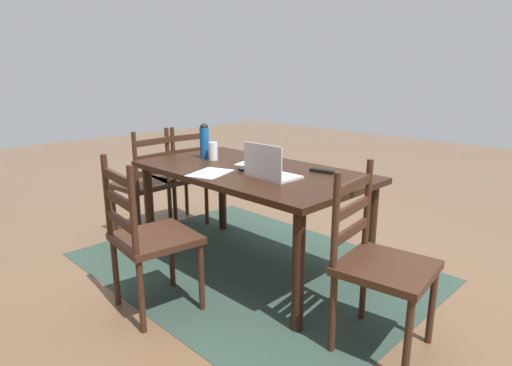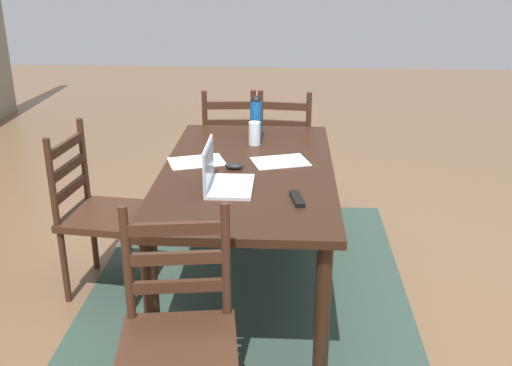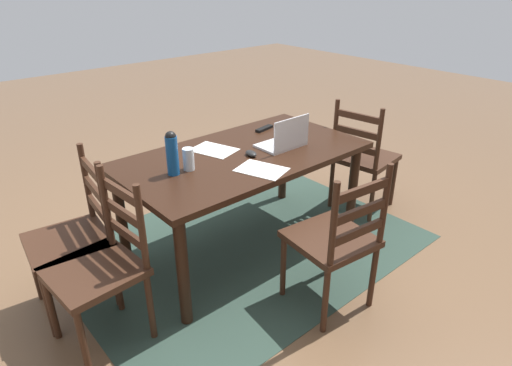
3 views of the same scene
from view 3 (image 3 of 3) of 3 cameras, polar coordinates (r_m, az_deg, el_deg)
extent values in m
plane|color=brown|center=(3.33, -1.49, -8.10)|extent=(14.00, 14.00, 0.00)
cube|color=#2D4238|center=(3.32, -1.49, -8.06)|extent=(2.44, 1.81, 0.01)
cube|color=black|center=(2.98, -1.65, 3.54)|extent=(1.67, 0.91, 0.04)
cylinder|color=black|center=(3.85, 3.49, 2.83)|extent=(0.07, 0.07, 0.71)
cylinder|color=black|center=(3.09, -16.99, -4.54)|extent=(0.07, 0.07, 0.71)
cylinder|color=black|center=(3.41, 12.36, -0.98)|extent=(0.07, 0.07, 0.71)
cylinder|color=black|center=(2.52, -9.44, -11.28)|extent=(0.07, 0.07, 0.71)
cube|color=#3D2316|center=(3.78, 13.97, 3.20)|extent=(0.49, 0.49, 0.04)
cylinder|color=#3D2316|center=(4.10, 12.57, 1.64)|extent=(0.04, 0.04, 0.43)
cylinder|color=#3D2316|center=(3.96, 17.32, 0.11)|extent=(0.04, 0.04, 0.43)
cylinder|color=#3D2316|center=(3.80, 9.73, -0.12)|extent=(0.04, 0.04, 0.43)
cylinder|color=#3D2316|center=(3.64, 14.77, -1.85)|extent=(0.04, 0.04, 0.43)
cylinder|color=#3D2316|center=(3.61, 10.22, 6.76)|extent=(0.04, 0.04, 0.50)
cylinder|color=#3D2316|center=(3.44, 15.59, 5.25)|extent=(0.04, 0.04, 0.50)
cube|color=#3D2316|center=(3.56, 12.69, 4.51)|extent=(0.07, 0.36, 0.05)
cube|color=#3D2316|center=(3.51, 12.89, 6.41)|extent=(0.07, 0.36, 0.05)
cube|color=#3D2316|center=(3.48, 13.09, 8.35)|extent=(0.07, 0.36, 0.05)
cube|color=#3D2316|center=(2.48, -20.23, -10.72)|extent=(0.47, 0.47, 0.04)
cylinder|color=#3D2316|center=(2.44, -21.39, -18.92)|extent=(0.04, 0.04, 0.43)
cylinder|color=#3D2316|center=(2.72, -24.95, -14.33)|extent=(0.04, 0.04, 0.43)
cylinder|color=#3D2316|center=(2.55, -13.49, -15.29)|extent=(0.04, 0.04, 0.43)
cylinder|color=#3D2316|center=(2.81, -17.78, -11.35)|extent=(0.04, 0.04, 0.43)
cylinder|color=#3D2316|center=(2.27, -14.54, -5.88)|extent=(0.04, 0.04, 0.50)
cylinder|color=#3D2316|center=(2.56, -19.04, -2.57)|extent=(0.04, 0.04, 0.50)
cube|color=#3D2316|center=(2.46, -16.63, -6.14)|extent=(0.05, 0.36, 0.05)
cube|color=#3D2316|center=(2.40, -17.01, -3.61)|extent=(0.05, 0.36, 0.05)
cube|color=#3D2316|center=(2.34, -17.40, -0.95)|extent=(0.05, 0.36, 0.05)
cube|color=#3D2316|center=(2.62, 9.56, -7.11)|extent=(0.49, 0.49, 0.04)
cylinder|color=#3D2316|center=(2.76, 3.54, -10.71)|extent=(0.04, 0.04, 0.43)
cylinder|color=#3D2316|center=(2.97, 9.41, -8.11)|extent=(0.04, 0.04, 0.43)
cylinder|color=#3D2316|center=(2.54, 8.95, -14.83)|extent=(0.04, 0.04, 0.43)
cylinder|color=#3D2316|center=(2.77, 14.87, -11.60)|extent=(0.04, 0.04, 0.43)
cylinder|color=#3D2316|center=(2.25, 9.96, -5.57)|extent=(0.04, 0.04, 0.50)
cylinder|color=#3D2316|center=(2.51, 16.29, -2.85)|extent=(0.04, 0.04, 0.50)
cube|color=#3D2316|center=(2.43, 13.06, -6.19)|extent=(0.36, 0.07, 0.05)
cube|color=#3D2316|center=(2.36, 13.36, -3.62)|extent=(0.36, 0.07, 0.05)
cube|color=#3D2316|center=(2.30, 13.67, -0.92)|extent=(0.36, 0.07, 0.05)
cube|color=#3D2316|center=(2.77, -23.14, -7.05)|extent=(0.49, 0.49, 0.04)
cylinder|color=#3D2316|center=(2.73, -25.25, -14.14)|extent=(0.04, 0.04, 0.43)
cylinder|color=#3D2316|center=(3.04, -26.69, -10.03)|extent=(0.04, 0.04, 0.43)
cylinder|color=#3D2316|center=(2.78, -17.51, -11.90)|extent=(0.04, 0.04, 0.43)
cylinder|color=#3D2316|center=(3.08, -19.79, -8.12)|extent=(0.04, 0.04, 0.43)
cylinder|color=#3D2316|center=(2.52, -18.75, -3.05)|extent=(0.04, 0.04, 0.50)
cylinder|color=#3D2316|center=(2.85, -21.05, 0.06)|extent=(0.04, 0.04, 0.50)
cube|color=#3D2316|center=(2.73, -19.66, -3.26)|extent=(0.06, 0.36, 0.05)
cube|color=#3D2316|center=(2.67, -20.05, -0.92)|extent=(0.06, 0.36, 0.05)
cube|color=#3D2316|center=(2.62, -20.46, 1.51)|extent=(0.06, 0.36, 0.05)
cube|color=silver|center=(3.10, 3.16, 4.98)|extent=(0.32, 0.22, 0.02)
cube|color=silver|center=(2.99, 4.63, 6.44)|extent=(0.32, 0.01, 0.21)
cube|color=#A5CCEA|center=(2.99, 4.54, 6.47)|extent=(0.30, 0.00, 0.19)
cylinder|color=#145199|center=(2.66, -10.77, 3.49)|extent=(0.07, 0.07, 0.24)
sphere|color=black|center=(2.62, -10.99, 5.91)|extent=(0.07, 0.07, 0.07)
cylinder|color=silver|center=(2.73, -8.72, 3.07)|extent=(0.07, 0.07, 0.14)
ellipsoid|color=black|center=(2.92, -0.64, 3.84)|extent=(0.07, 0.11, 0.03)
cube|color=black|center=(3.41, 1.08, 7.06)|extent=(0.18, 0.07, 0.02)
cube|color=white|center=(2.72, 0.73, 1.74)|extent=(0.30, 0.35, 0.00)
cube|color=white|center=(3.03, -5.46, 4.28)|extent=(0.29, 0.35, 0.00)
camera|label=1|loc=(3.87, 48.11, 10.72)|focal=29.97mm
camera|label=2|loc=(5.29, 24.78, 23.59)|focal=42.12mm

